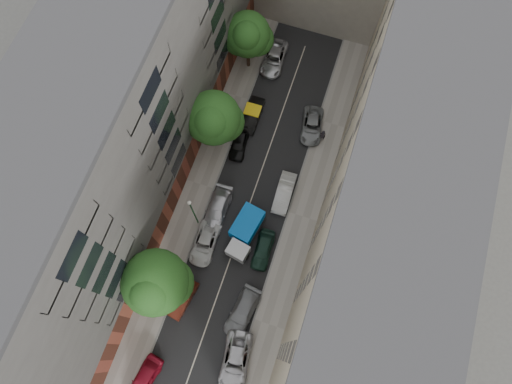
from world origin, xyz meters
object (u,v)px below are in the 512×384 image
at_px(car_left_2, 205,243).
at_px(car_right_2, 263,250).
at_px(car_right_0, 236,361).
at_px(pedestrian, 323,135).
at_px(car_left_6, 274,58).
at_px(lamp_post, 193,211).
at_px(car_left_4, 239,143).
at_px(tarp_truck, 245,232).
at_px(car_left_5, 253,115).
at_px(tree_near, 156,284).
at_px(car_left_0, 144,379).
at_px(tree_mid, 214,120).
at_px(car_right_3, 284,193).
at_px(car_right_1, 242,312).
at_px(car_left_1, 183,299).
at_px(tree_far, 248,36).
at_px(car_right_4, 312,126).

relative_size(car_left_2, car_right_2, 1.11).
xyz_separation_m(car_right_0, pedestrian, (1.37, 23.89, 0.30)).
bearing_deg(pedestrian, car_left_6, -59.89).
bearing_deg(lamp_post, car_left_4, 83.01).
height_order(tarp_truck, car_left_5, tarp_truck).
relative_size(tarp_truck, car_left_5, 1.28).
relative_size(tarp_truck, car_right_0, 1.05).
xyz_separation_m(tarp_truck, tree_near, (-5.10, -7.57, 4.43)).
height_order(car_left_0, tree_mid, tree_mid).
height_order(car_right_0, car_right_3, car_right_3).
bearing_deg(car_right_0, car_left_6, 93.36).
bearing_deg(car_right_0, car_left_0, -159.03).
relative_size(car_left_4, pedestrian, 2.25).
bearing_deg(tarp_truck, car_right_1, -61.95).
xyz_separation_m(car_left_1, pedestrian, (7.87, 20.29, 0.39)).
xyz_separation_m(car_left_5, tree_far, (-2.50, 6.10, 4.59)).
bearing_deg(car_left_6, car_left_0, -94.39).
height_order(car_left_4, tree_far, tree_far).
height_order(car_left_0, car_left_6, car_left_0).
xyz_separation_m(car_right_0, lamp_post, (-7.86, 11.09, 3.49)).
distance_m(car_left_6, car_right_2, 21.93).
bearing_deg(car_right_3, car_left_0, -109.73).
bearing_deg(tarp_truck, car_right_2, -12.17).
relative_size(car_right_4, tree_mid, 0.56).
distance_m(car_left_1, lamp_post, 8.41).
height_order(tarp_truck, car_left_0, tarp_truck).
height_order(lamp_post, pedestrian, lamp_post).
relative_size(tarp_truck, car_left_2, 1.21).
xyz_separation_m(car_right_3, tree_near, (-7.52, -12.83, 5.03)).
height_order(car_left_0, pedestrian, pedestrian).
bearing_deg(car_right_2, tree_far, 109.74).
bearing_deg(car_left_4, lamp_post, -103.73).
bearing_deg(car_left_6, car_right_0, -81.65).
xyz_separation_m(car_left_0, car_left_5, (0.80, 28.00, -0.02)).
xyz_separation_m(car_right_1, car_right_3, (0.22, 12.40, 0.02)).
bearing_deg(car_right_1, car_left_6, 109.28).
xyz_separation_m(car_right_1, car_right_2, (0.00, 6.20, -0.01)).
height_order(car_left_2, car_right_1, car_right_1).
relative_size(car_left_4, car_right_4, 0.86).
height_order(car_left_2, car_right_0, car_right_0).
height_order(car_right_4, pedestrian, pedestrian).
bearing_deg(car_left_5, car_right_1, -75.43).
xyz_separation_m(car_left_4, car_left_5, (0.32, 3.60, 0.04)).
bearing_deg(car_left_2, car_left_6, 87.93).
distance_m(car_right_4, lamp_post, 16.21).
distance_m(car_right_0, car_right_1, 4.28).
bearing_deg(tree_near, car_left_4, 85.23).
bearing_deg(car_left_6, lamp_post, -97.17).
xyz_separation_m(car_left_6, car_right_1, (5.60, -27.40, 0.01)).
relative_size(car_left_0, car_right_1, 0.88).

